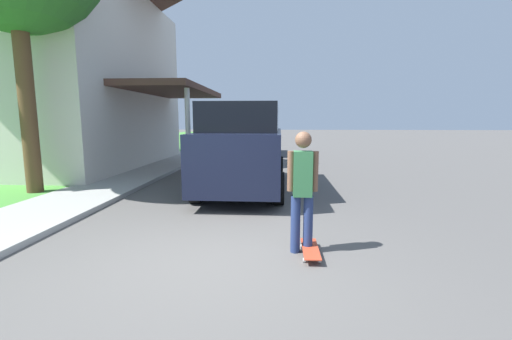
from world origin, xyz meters
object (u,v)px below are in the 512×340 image
at_px(skateboard, 310,249).
at_px(skateboarder, 302,187).
at_px(suv_parked, 244,146).
at_px(car_down_street, 262,142).

bearing_deg(skateboard, skateboarder, 139.27).
height_order(suv_parked, skateboarder, suv_parked).
bearing_deg(skateboard, car_down_street, 95.73).
distance_m(suv_parked, skateboarder, 4.45).
xyz_separation_m(suv_parked, skateboard, (1.33, -4.37, -1.06)).
relative_size(car_down_street, skateboard, 5.42).
relative_size(skateboarder, skateboard, 2.12).
height_order(car_down_street, skateboarder, skateboarder).
height_order(skateboarder, skateboard, skateboarder).
bearing_deg(suv_parked, skateboarder, -74.10).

